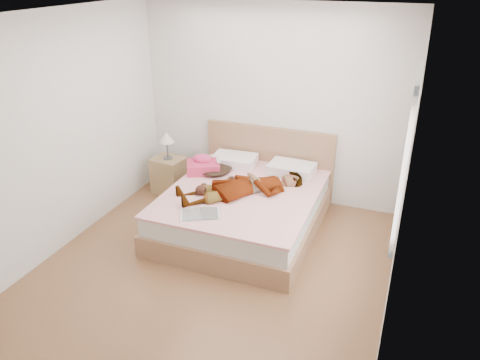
{
  "coord_description": "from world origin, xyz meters",
  "views": [
    {
      "loc": [
        1.79,
        -3.76,
        3.0
      ],
      "look_at": [
        0.0,
        0.85,
        0.7
      ],
      "focal_mm": 35.0,
      "sensor_mm": 36.0,
      "label": 1
    }
  ],
  "objects_px": {
    "woman": "(243,183)",
    "magazine": "(200,214)",
    "bed": "(245,205)",
    "plush_toy": "(201,189)",
    "phone": "(218,160)",
    "coffee_mug": "(219,194)",
    "nightstand": "(169,172)",
    "towel": "(203,165)"
  },
  "relations": [
    {
      "from": "towel",
      "to": "coffee_mug",
      "type": "bearing_deg",
      "value": -50.5
    },
    {
      "from": "bed",
      "to": "nightstand",
      "type": "relative_size",
      "value": 2.31
    },
    {
      "from": "coffee_mug",
      "to": "nightstand",
      "type": "relative_size",
      "value": 0.13
    },
    {
      "from": "towel",
      "to": "magazine",
      "type": "bearing_deg",
      "value": -66.28
    },
    {
      "from": "magazine",
      "to": "plush_toy",
      "type": "relative_size",
      "value": 2.58
    },
    {
      "from": "towel",
      "to": "woman",
      "type": "bearing_deg",
      "value": -27.37
    },
    {
      "from": "phone",
      "to": "bed",
      "type": "distance_m",
      "value": 0.71
    },
    {
      "from": "bed",
      "to": "nightstand",
      "type": "bearing_deg",
      "value": 159.86
    },
    {
      "from": "plush_toy",
      "to": "nightstand",
      "type": "distance_m",
      "value": 1.26
    },
    {
      "from": "woman",
      "to": "phone",
      "type": "height_order",
      "value": "woman"
    },
    {
      "from": "coffee_mug",
      "to": "bed",
      "type": "bearing_deg",
      "value": 59.0
    },
    {
      "from": "phone",
      "to": "bed",
      "type": "bearing_deg",
      "value": -72.59
    },
    {
      "from": "phone",
      "to": "coffee_mug",
      "type": "xyz_separation_m",
      "value": [
        0.29,
        -0.64,
        -0.13
      ]
    },
    {
      "from": "woman",
      "to": "plush_toy",
      "type": "xyz_separation_m",
      "value": [
        -0.44,
        -0.23,
        -0.05
      ]
    },
    {
      "from": "woman",
      "to": "coffee_mug",
      "type": "bearing_deg",
      "value": -82.1
    },
    {
      "from": "bed",
      "to": "plush_toy",
      "type": "distance_m",
      "value": 0.62
    },
    {
      "from": "coffee_mug",
      "to": "nightstand",
      "type": "bearing_deg",
      "value": 144.19
    },
    {
      "from": "bed",
      "to": "plush_toy",
      "type": "xyz_separation_m",
      "value": [
        -0.44,
        -0.33,
        0.29
      ]
    },
    {
      "from": "phone",
      "to": "coffee_mug",
      "type": "height_order",
      "value": "phone"
    },
    {
      "from": "plush_toy",
      "to": "nightstand",
      "type": "xyz_separation_m",
      "value": [
        -0.91,
        0.82,
        -0.27
      ]
    },
    {
      "from": "phone",
      "to": "plush_toy",
      "type": "relative_size",
      "value": 0.46
    },
    {
      "from": "magazine",
      "to": "nightstand",
      "type": "xyz_separation_m",
      "value": [
        -1.12,
        1.3,
        -0.22
      ]
    },
    {
      "from": "bed",
      "to": "coffee_mug",
      "type": "bearing_deg",
      "value": -121.0
    },
    {
      "from": "woman",
      "to": "coffee_mug",
      "type": "relative_size",
      "value": 13.55
    },
    {
      "from": "bed",
      "to": "plush_toy",
      "type": "bearing_deg",
      "value": -143.21
    },
    {
      "from": "nightstand",
      "to": "towel",
      "type": "bearing_deg",
      "value": -19.02
    },
    {
      "from": "phone",
      "to": "plush_toy",
      "type": "height_order",
      "value": "phone"
    },
    {
      "from": "woman",
      "to": "towel",
      "type": "distance_m",
      "value": 0.8
    },
    {
      "from": "bed",
      "to": "towel",
      "type": "bearing_deg",
      "value": 158.83
    },
    {
      "from": "bed",
      "to": "nightstand",
      "type": "height_order",
      "value": "bed"
    },
    {
      "from": "nightstand",
      "to": "woman",
      "type": "bearing_deg",
      "value": -23.5
    },
    {
      "from": "coffee_mug",
      "to": "plush_toy",
      "type": "xyz_separation_m",
      "value": [
        -0.24,
        0.01,
        0.01
      ]
    },
    {
      "from": "woman",
      "to": "nightstand",
      "type": "relative_size",
      "value": 1.76
    },
    {
      "from": "woman",
      "to": "bed",
      "type": "height_order",
      "value": "bed"
    },
    {
      "from": "nightstand",
      "to": "plush_toy",
      "type": "bearing_deg",
      "value": -41.95
    },
    {
      "from": "magazine",
      "to": "coffee_mug",
      "type": "relative_size",
      "value": 4.37
    },
    {
      "from": "coffee_mug",
      "to": "woman",
      "type": "bearing_deg",
      "value": 48.7
    },
    {
      "from": "bed",
      "to": "towel",
      "type": "relative_size",
      "value": 3.95
    },
    {
      "from": "phone",
      "to": "towel",
      "type": "xyz_separation_m",
      "value": [
        -0.21,
        -0.03,
        -0.09
      ]
    },
    {
      "from": "phone",
      "to": "towel",
      "type": "distance_m",
      "value": 0.23
    },
    {
      "from": "woman",
      "to": "magazine",
      "type": "distance_m",
      "value": 0.75
    },
    {
      "from": "towel",
      "to": "plush_toy",
      "type": "bearing_deg",
      "value": -66.19
    }
  ]
}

